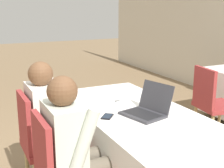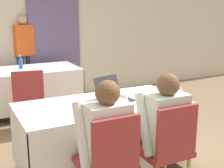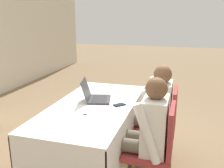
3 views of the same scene
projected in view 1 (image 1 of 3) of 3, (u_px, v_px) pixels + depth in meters
name	position (u px, v px, depth m)	size (l,w,h in m)	color
conference_table_near	(134.00, 129.00, 2.66)	(1.75, 0.86, 0.73)	white
laptop	(147.00, 109.00, 2.50)	(0.39, 0.38, 0.24)	#333338
cell_phone	(107.00, 116.00, 2.46)	(0.15, 0.14, 0.01)	black
paper_beside_laptop	(111.00, 99.00, 2.94)	(0.24, 0.32, 0.00)	white
paper_centre_table	(132.00, 103.00, 2.80)	(0.29, 0.34, 0.00)	white
chair_near_left	(41.00, 140.00, 2.62)	(0.44, 0.44, 0.90)	tan
chair_far_spare	(212.00, 101.00, 3.68)	(0.50, 0.50, 0.90)	tan
person_checkered_shirt	(52.00, 120.00, 2.62)	(0.50, 0.52, 1.16)	#665B4C
person_white_shirt	(75.00, 147.00, 2.12)	(0.50, 0.52, 1.16)	#665B4C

